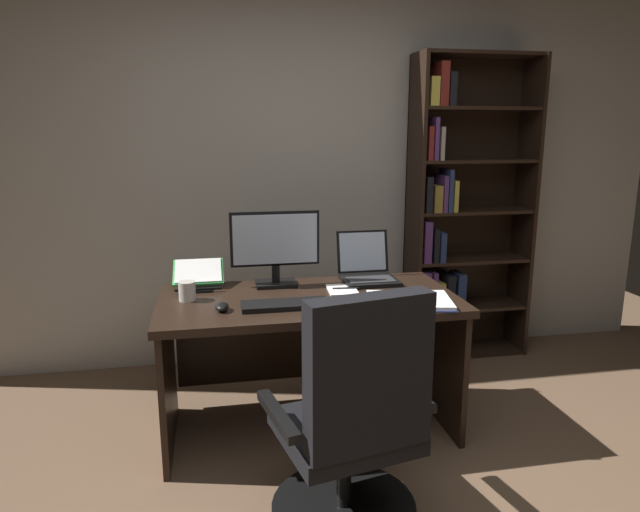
{
  "coord_description": "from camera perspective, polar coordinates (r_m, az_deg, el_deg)",
  "views": [
    {
      "loc": [
        -0.59,
        -1.63,
        1.56
      ],
      "look_at": [
        -0.08,
        1.03,
        0.96
      ],
      "focal_mm": 31.55,
      "sensor_mm": 36.0,
      "label": 1
    }
  ],
  "objects": [
    {
      "name": "reading_stand_with_book",
      "position": [
        3.11,
        -12.25,
        -1.87
      ],
      "size": [
        0.27,
        0.27,
        0.13
      ],
      "color": "black",
      "rests_on": "desk"
    },
    {
      "name": "keyboard",
      "position": [
        2.71,
        -3.54,
        -4.95
      ],
      "size": [
        0.42,
        0.15,
        0.02
      ],
      "primitive_type": "cube",
      "color": "black",
      "rests_on": "desk"
    },
    {
      "name": "monitor",
      "position": [
        3.04,
        -4.56,
        0.77
      ],
      "size": [
        0.48,
        0.16,
        0.41
      ],
      "color": "black",
      "rests_on": "desk"
    },
    {
      "name": "bookshelf",
      "position": [
        3.96,
        13.72,
        3.73
      ],
      "size": [
        0.84,
        0.3,
        2.05
      ],
      "color": "black",
      "rests_on": "ground"
    },
    {
      "name": "office_chair",
      "position": [
        2.28,
        3.46,
        -17.36
      ],
      "size": [
        0.68,
        0.6,
        1.0
      ],
      "rotation": [
        0.0,
        0.0,
        0.2
      ],
      "color": "black",
      "rests_on": "ground"
    },
    {
      "name": "wall_back",
      "position": [
        3.83,
        -2.02,
        10.56
      ],
      "size": [
        5.14,
        0.12,
        2.85
      ],
      "primitive_type": "cube",
      "color": "#B2ADA3",
      "rests_on": "ground"
    },
    {
      "name": "computer_mouse",
      "position": [
        2.69,
        -9.92,
        -5.09
      ],
      "size": [
        0.06,
        0.1,
        0.04
      ],
      "primitive_type": "ellipsoid",
      "color": "black",
      "rests_on": "desk"
    },
    {
      "name": "desk",
      "position": [
        3.0,
        -1.38,
        -7.46
      ],
      "size": [
        1.51,
        0.75,
        0.73
      ],
      "color": "black",
      "rests_on": "ground"
    },
    {
      "name": "pen",
      "position": [
        2.98,
        2.64,
        -3.26
      ],
      "size": [
        0.14,
        0.02,
        0.01
      ],
      "primitive_type": "cylinder",
      "rotation": [
        0.0,
        1.57,
        -0.1
      ],
      "color": "black",
      "rests_on": "notepad"
    },
    {
      "name": "coffee_mug",
      "position": [
        2.87,
        -13.33,
        -3.48
      ],
      "size": [
        0.08,
        0.08,
        0.1
      ],
      "primitive_type": "cylinder",
      "color": "silver",
      "rests_on": "desk"
    },
    {
      "name": "notepad",
      "position": [
        2.97,
        2.26,
        -3.45
      ],
      "size": [
        0.16,
        0.22,
        0.01
      ],
      "primitive_type": "cube",
      "rotation": [
        0.0,
        0.0,
        -0.07
      ],
      "color": "white",
      "rests_on": "desk"
    },
    {
      "name": "laptop",
      "position": [
        3.18,
        4.81,
        -1.47
      ],
      "size": [
        0.3,
        0.32,
        0.26
      ],
      "color": "black",
      "rests_on": "desk"
    },
    {
      "name": "open_binder",
      "position": [
        2.8,
        9.05,
        -4.5
      ],
      "size": [
        0.47,
        0.38,
        0.02
      ],
      "rotation": [
        0.0,
        0.0,
        -0.2
      ],
      "color": "navy",
      "rests_on": "desk"
    }
  ]
}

